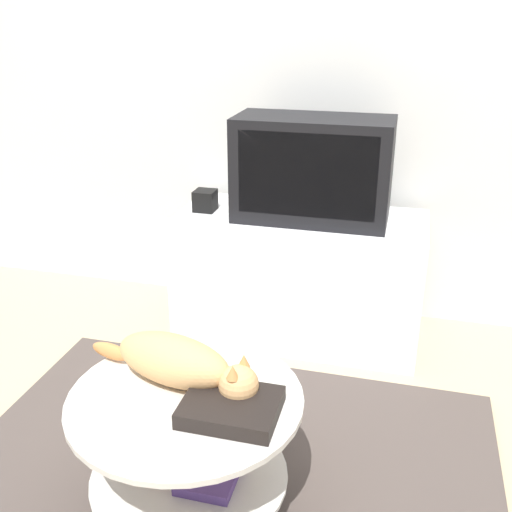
# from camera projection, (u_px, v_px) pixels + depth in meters

# --- Properties ---
(ground_plane) EXTENTS (12.00, 12.00, 0.00)m
(ground_plane) POSITION_uv_depth(u_px,v_px,m) (215.00, 494.00, 1.92)
(ground_plane) COLOR tan
(wall_back) EXTENTS (8.00, 0.05, 2.60)m
(wall_back) POSITION_uv_depth(u_px,v_px,m) (308.00, 40.00, 2.68)
(wall_back) COLOR silver
(wall_back) RESTS_ON ground_plane
(rug) EXTENTS (1.79, 1.48, 0.02)m
(rug) POSITION_uv_depth(u_px,v_px,m) (215.00, 492.00, 1.91)
(rug) COLOR #4C423D
(rug) RESTS_ON ground_plane
(tv_stand) EXTENTS (1.10, 0.49, 0.58)m
(tv_stand) POSITION_uv_depth(u_px,v_px,m) (299.00, 276.00, 2.76)
(tv_stand) COLOR white
(tv_stand) RESTS_ON ground_plane
(tv) EXTENTS (0.66, 0.31, 0.44)m
(tv) POSITION_uv_depth(u_px,v_px,m) (312.00, 169.00, 2.54)
(tv) COLOR black
(tv) RESTS_ON tv_stand
(speaker) EXTENTS (0.09, 0.09, 0.09)m
(speaker) POSITION_uv_depth(u_px,v_px,m) (205.00, 201.00, 2.71)
(speaker) COLOR black
(speaker) RESTS_ON tv_stand
(coffee_table) EXTENTS (0.67, 0.67, 0.40)m
(coffee_table) POSITION_uv_depth(u_px,v_px,m) (188.00, 438.00, 1.75)
(coffee_table) COLOR #B2B2B7
(coffee_table) RESTS_ON rug
(dvd_box) EXTENTS (0.26, 0.20, 0.05)m
(dvd_box) POSITION_uv_depth(u_px,v_px,m) (231.00, 407.00, 1.61)
(dvd_box) COLOR black
(dvd_box) RESTS_ON coffee_table
(cat) EXTENTS (0.57, 0.24, 0.14)m
(cat) POSITION_uv_depth(u_px,v_px,m) (181.00, 363.00, 1.73)
(cat) COLOR tan
(cat) RESTS_ON coffee_table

